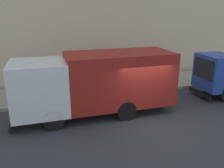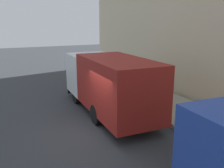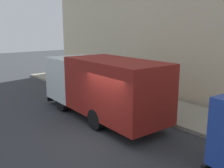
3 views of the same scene
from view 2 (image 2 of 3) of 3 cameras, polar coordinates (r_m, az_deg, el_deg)
name	(u,v)px [view 2 (image 2 of 3)]	position (r m, az deg, el deg)	size (l,w,h in m)	color
ground	(100,132)	(10.61, -2.89, -11.17)	(80.00, 80.00, 0.00)	#313438
sidewalk	(183,112)	(13.00, 16.42, -6.44)	(3.33, 30.00, 0.18)	gray
building_facade	(223,15)	(13.81, 24.73, 14.61)	(0.50, 30.00, 9.89)	beige
large_utility_truck	(108,82)	(12.27, -1.02, 0.59)	(2.73, 7.67, 2.97)	white
pedestrian_walking	(123,73)	(17.09, 2.58, 2.67)	(0.54, 0.54, 1.80)	#4C3F49
pedestrian_standing	(128,80)	(15.33, 3.73, 1.05)	(0.47, 0.47, 1.67)	#3E345B
pedestrian_third	(136,86)	(13.94, 5.74, -0.42)	(0.51, 0.51, 1.64)	#272821
traffic_cone_orange	(116,83)	(16.91, 0.85, 0.24)	(0.40, 0.40, 0.57)	orange
street_sign_post	(141,78)	(13.53, 6.83, 1.49)	(0.44, 0.08, 2.38)	#4C5156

